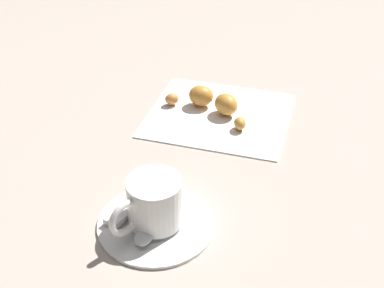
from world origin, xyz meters
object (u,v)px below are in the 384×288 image
espresso_cup (153,202)px  sugar_packet (126,206)px  croissant (212,101)px  napkin (219,115)px  saucer (156,222)px  teaspoon (150,218)px

espresso_cup → sugar_packet: size_ratio=1.37×
croissant → espresso_cup: bearing=-163.6°
napkin → croissant: bearing=77.5°
saucer → sugar_packet: size_ratio=2.00×
napkin → croissant: croissant is taller
espresso_cup → croissant: (0.24, 0.07, -0.02)m
teaspoon → sugar_packet: 0.03m
saucer → espresso_cup: (-0.00, 0.00, 0.03)m
sugar_packet → croissant: 0.24m
espresso_cup → teaspoon: 0.02m
saucer → teaspoon: teaspoon is taller
espresso_cup → croissant: 0.25m
teaspoon → napkin: (0.24, 0.05, -0.01)m
teaspoon → sugar_packet: bearing=89.3°
espresso_cup → sugar_packet: (-0.00, 0.04, -0.02)m
saucer → napkin: (0.23, 0.06, -0.00)m
sugar_packet → espresso_cup: bearing=91.8°
saucer → croissant: bearing=16.6°
saucer → croissant: croissant is taller
saucer → croissant: (0.24, 0.07, 0.01)m
napkin → sugar_packet: bearing=-175.5°
napkin → teaspoon: bearing=-167.5°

